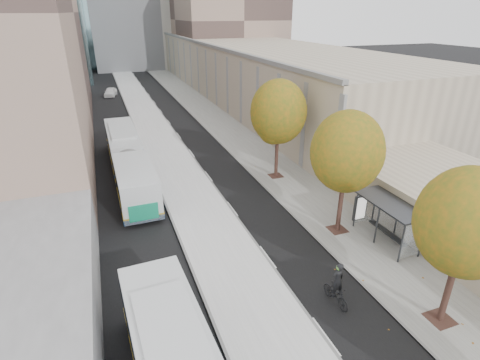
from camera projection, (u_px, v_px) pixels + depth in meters
name	position (u px, v px, depth m)	size (l,w,h in m)	color
bus_platform	(160.00, 140.00, 39.90)	(4.25, 150.00, 0.15)	#BDBDBD
sidewalk	(231.00, 132.00, 42.46)	(4.75, 150.00, 0.08)	gray
building_tan	(237.00, 62.00, 69.22)	(18.00, 92.00, 8.00)	gray
building_far_block	(154.00, 0.00, 89.02)	(30.00, 18.00, 30.00)	#ACA89D
bus_shelter	(392.00, 209.00, 21.53)	(1.90, 4.40, 2.53)	#383A3F
tree_b	(468.00, 223.00, 14.61)	(4.00, 4.00, 6.97)	#311C18
tree_c	(347.00, 152.00, 21.35)	(4.20, 4.20, 7.28)	#311C18
tree_d	(278.00, 112.00, 28.95)	(4.40, 4.40, 7.60)	#311C18
bus_far	(128.00, 159.00, 30.56)	(2.81, 17.36, 2.89)	silver
cyclist	(336.00, 289.00, 17.33)	(0.69, 1.81, 2.27)	black
distant_car	(110.00, 92.00, 60.56)	(1.63, 4.04, 1.38)	white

